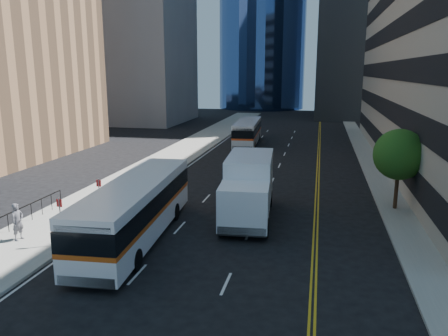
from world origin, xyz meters
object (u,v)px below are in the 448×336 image
object	(u,v)px
bus_front	(137,208)
bus_rear	(248,132)
street_tree	(399,155)
pedestrian	(18,222)
box_truck	(248,187)

from	to	relation	value
bus_front	bus_rear	distance (m)	31.40
street_tree	bus_front	world-z (taller)	street_tree
street_tree	bus_front	xyz separation A→B (m)	(-14.16, -8.08, -1.92)
street_tree	bus_rear	size ratio (longest dim) A/B	0.45
street_tree	pedestrian	bearing A→B (deg)	-153.71
street_tree	bus_rear	world-z (taller)	street_tree
street_tree	pedestrian	distance (m)	22.44
bus_rear	pedestrian	world-z (taller)	bus_rear
street_tree	bus_rear	distance (m)	26.97
bus_front	box_truck	bearing A→B (deg)	37.36
bus_front	street_tree	bearing A→B (deg)	25.70
bus_rear	pedestrian	size ratio (longest dim) A/B	5.74
bus_rear	box_truck	distance (m)	27.18
bus_rear	box_truck	xyz separation A→B (m)	(4.46, -26.81, 0.38)
bus_rear	box_truck	size ratio (longest dim) A/B	1.43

